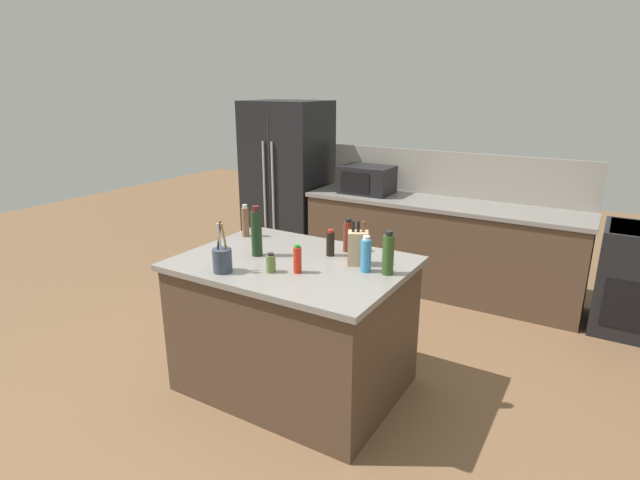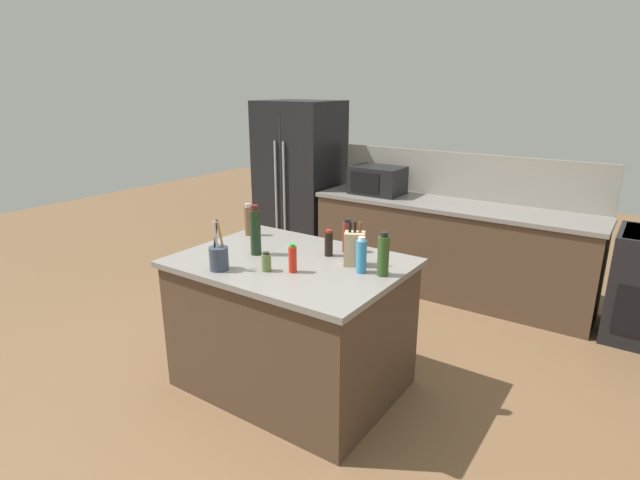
{
  "view_description": "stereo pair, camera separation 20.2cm",
  "coord_description": "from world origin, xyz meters",
  "px_view_note": "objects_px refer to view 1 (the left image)",
  "views": [
    {
      "loc": [
        1.76,
        -2.58,
        2.06
      ],
      "look_at": [
        0.0,
        0.35,
        0.99
      ],
      "focal_mm": 28.0,
      "sensor_mm": 36.0,
      "label": 1
    },
    {
      "loc": [
        1.93,
        -2.47,
        2.06
      ],
      "look_at": [
        0.0,
        0.35,
        0.99
      ],
      "focal_mm": 28.0,
      "sensor_mm": 36.0,
      "label": 2
    }
  ],
  "objects_px": {
    "wine_bottle": "(257,232)",
    "soy_sauce_bottle": "(330,243)",
    "olive_oil_bottle": "(388,254)",
    "microwave": "(367,180)",
    "hot_sauce_bottle": "(297,259)",
    "spice_jar_oregano": "(271,263)",
    "pepper_grinder": "(245,221)",
    "utensil_crock": "(222,259)",
    "refrigerator": "(288,183)",
    "vinegar_bottle": "(348,236)",
    "knife_block": "(358,248)",
    "dish_soap_bottle": "(366,255)"
  },
  "relations": [
    {
      "from": "wine_bottle",
      "to": "pepper_grinder",
      "type": "height_order",
      "value": "wine_bottle"
    },
    {
      "from": "vinegar_bottle",
      "to": "wine_bottle",
      "type": "bearing_deg",
      "value": -140.44
    },
    {
      "from": "hot_sauce_bottle",
      "to": "soy_sauce_bottle",
      "type": "relative_size",
      "value": 1.0
    },
    {
      "from": "soy_sauce_bottle",
      "to": "olive_oil_bottle",
      "type": "bearing_deg",
      "value": -14.18
    },
    {
      "from": "dish_soap_bottle",
      "to": "spice_jar_oregano",
      "type": "bearing_deg",
      "value": -147.89
    },
    {
      "from": "wine_bottle",
      "to": "pepper_grinder",
      "type": "relative_size",
      "value": 1.39
    },
    {
      "from": "wine_bottle",
      "to": "soy_sauce_bottle",
      "type": "distance_m",
      "value": 0.51
    },
    {
      "from": "wine_bottle",
      "to": "pepper_grinder",
      "type": "distance_m",
      "value": 0.48
    },
    {
      "from": "refrigerator",
      "to": "dish_soap_bottle",
      "type": "xyz_separation_m",
      "value": [
        2.09,
        -2.18,
        0.11
      ]
    },
    {
      "from": "utensil_crock",
      "to": "soy_sauce_bottle",
      "type": "relative_size",
      "value": 1.75
    },
    {
      "from": "knife_block",
      "to": "pepper_grinder",
      "type": "xyz_separation_m",
      "value": [
        -1.02,
        0.12,
        0.0
      ]
    },
    {
      "from": "microwave",
      "to": "vinegar_bottle",
      "type": "xyz_separation_m",
      "value": [
        0.74,
        -1.83,
        -0.04
      ]
    },
    {
      "from": "utensil_crock",
      "to": "spice_jar_oregano",
      "type": "xyz_separation_m",
      "value": [
        0.26,
        0.15,
        -0.02
      ]
    },
    {
      "from": "utensil_crock",
      "to": "vinegar_bottle",
      "type": "bearing_deg",
      "value": 57.83
    },
    {
      "from": "refrigerator",
      "to": "wine_bottle",
      "type": "bearing_deg",
      "value": -59.95
    },
    {
      "from": "refrigerator",
      "to": "spice_jar_oregano",
      "type": "relative_size",
      "value": 15.28
    },
    {
      "from": "spice_jar_oregano",
      "to": "olive_oil_bottle",
      "type": "relative_size",
      "value": 0.45
    },
    {
      "from": "spice_jar_oregano",
      "to": "pepper_grinder",
      "type": "height_order",
      "value": "pepper_grinder"
    },
    {
      "from": "refrigerator",
      "to": "hot_sauce_bottle",
      "type": "xyz_separation_m",
      "value": [
        1.74,
        -2.42,
        0.08
      ]
    },
    {
      "from": "vinegar_bottle",
      "to": "olive_oil_bottle",
      "type": "bearing_deg",
      "value": -32.58
    },
    {
      "from": "refrigerator",
      "to": "utensil_crock",
      "type": "distance_m",
      "value": 2.96
    },
    {
      "from": "refrigerator",
      "to": "soy_sauce_bottle",
      "type": "height_order",
      "value": "refrigerator"
    },
    {
      "from": "microwave",
      "to": "utensil_crock",
      "type": "xyz_separation_m",
      "value": [
        0.26,
        -2.59,
        -0.06
      ]
    },
    {
      "from": "wine_bottle",
      "to": "soy_sauce_bottle",
      "type": "relative_size",
      "value": 1.9
    },
    {
      "from": "microwave",
      "to": "utensil_crock",
      "type": "bearing_deg",
      "value": -84.2
    },
    {
      "from": "olive_oil_bottle",
      "to": "soy_sauce_bottle",
      "type": "relative_size",
      "value": 1.51
    },
    {
      "from": "knife_block",
      "to": "wine_bottle",
      "type": "bearing_deg",
      "value": 169.95
    },
    {
      "from": "pepper_grinder",
      "to": "soy_sauce_bottle",
      "type": "xyz_separation_m",
      "value": [
        0.78,
        -0.06,
        -0.03
      ]
    },
    {
      "from": "knife_block",
      "to": "spice_jar_oregano",
      "type": "height_order",
      "value": "knife_block"
    },
    {
      "from": "utensil_crock",
      "to": "olive_oil_bottle",
      "type": "relative_size",
      "value": 1.16
    },
    {
      "from": "wine_bottle",
      "to": "olive_oil_bottle",
      "type": "distance_m",
      "value": 0.92
    },
    {
      "from": "pepper_grinder",
      "to": "dish_soap_bottle",
      "type": "distance_m",
      "value": 1.14
    },
    {
      "from": "refrigerator",
      "to": "hot_sauce_bottle",
      "type": "height_order",
      "value": "refrigerator"
    },
    {
      "from": "microwave",
      "to": "hot_sauce_bottle",
      "type": "distance_m",
      "value": 2.46
    },
    {
      "from": "utensil_crock",
      "to": "soy_sauce_bottle",
      "type": "distance_m",
      "value": 0.75
    },
    {
      "from": "spice_jar_oregano",
      "to": "dish_soap_bottle",
      "type": "xyz_separation_m",
      "value": [
        0.5,
        0.31,
        0.05
      ]
    },
    {
      "from": "microwave",
      "to": "knife_block",
      "type": "distance_m",
      "value": 2.24
    },
    {
      "from": "utensil_crock",
      "to": "pepper_grinder",
      "type": "bearing_deg",
      "value": 118.32
    },
    {
      "from": "wine_bottle",
      "to": "soy_sauce_bottle",
      "type": "height_order",
      "value": "wine_bottle"
    },
    {
      "from": "pepper_grinder",
      "to": "olive_oil_bottle",
      "type": "relative_size",
      "value": 0.9
    },
    {
      "from": "microwave",
      "to": "wine_bottle",
      "type": "relative_size",
      "value": 1.54
    },
    {
      "from": "pepper_grinder",
      "to": "olive_oil_bottle",
      "type": "xyz_separation_m",
      "value": [
        1.26,
        -0.18,
        0.01
      ]
    },
    {
      "from": "vinegar_bottle",
      "to": "soy_sauce_bottle",
      "type": "distance_m",
      "value": 0.16
    },
    {
      "from": "utensil_crock",
      "to": "vinegar_bottle",
      "type": "xyz_separation_m",
      "value": [
        0.48,
        0.76,
        0.03
      ]
    },
    {
      "from": "hot_sauce_bottle",
      "to": "pepper_grinder",
      "type": "relative_size",
      "value": 0.74
    },
    {
      "from": "olive_oil_bottle",
      "to": "soy_sauce_bottle",
      "type": "bearing_deg",
      "value": 165.82
    },
    {
      "from": "utensil_crock",
      "to": "spice_jar_oregano",
      "type": "distance_m",
      "value": 0.3
    },
    {
      "from": "pepper_grinder",
      "to": "spice_jar_oregano",
      "type": "bearing_deg",
      "value": -39.87
    },
    {
      "from": "knife_block",
      "to": "wine_bottle",
      "type": "distance_m",
      "value": 0.7
    },
    {
      "from": "hot_sauce_bottle",
      "to": "pepper_grinder",
      "type": "xyz_separation_m",
      "value": [
        -0.77,
        0.44,
        0.03
      ]
    }
  ]
}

